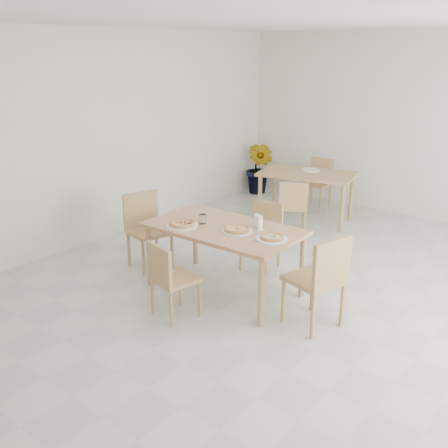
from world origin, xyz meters
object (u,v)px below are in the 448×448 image
Objects in this scene: chair_east at (321,276)px; pizza_mushroom at (272,237)px; chair_south at (169,275)px; chair_west at (146,225)px; plate_empty at (311,170)px; main_table at (224,233)px; chair_back_s at (293,204)px; chair_north at (263,230)px; pizza_pepperoni at (182,223)px; tumbler_b at (261,223)px; napkin_holder at (258,222)px; potted_plant at (260,168)px; second_table at (307,178)px; plate_mushroom at (272,239)px; chair_back_n at (319,179)px; plate_margherita at (237,231)px; pizza_margherita at (237,229)px; plate_pepperoni at (182,225)px; tumbler_a at (202,219)px.

chair_east is 0.63m from pizza_mushroom.
chair_west reaches higher than chair_south.
chair_west is 2.97m from plate_empty.
main_table is 1.83× the size of chair_west.
main_table is 2.07× the size of chair_back_s.
chair_north reaches higher than plate_empty.
pizza_pepperoni reaches higher than plate_empty.
tumbler_b is 0.04m from napkin_holder.
second_table is at bearing -29.17° from potted_plant.
tumbler_b reaches higher than main_table.
chair_back_n is at bearing 111.98° from plate_mushroom.
chair_east is 1.01m from plate_margherita.
pizza_margherita is 2.89m from second_table.
chair_back_s reaches higher than plate_empty.
chair_back_s is at bearing 90.66° from pizza_pepperoni.
pizza_mushroom reaches higher than plate_pepperoni.
chair_west is 1.13× the size of chair_back_s.
tumbler_b is at bearing 78.80° from chair_back_s.
chair_back_n is (-1.40, 3.48, -0.29)m from plate_mushroom.
pizza_mushroom is (0.97, 0.26, 0.02)m from plate_pepperoni.
chair_east is 4.82m from potted_plant.
plate_margherita is 3.03m from plate_empty.
chair_south is 0.70m from pizza_pepperoni.
second_table is 1.91× the size of chair_back_n.
plate_mushroom and plate_pepperoni have the same top height.
plate_empty is at bearing 131.57° from napkin_holder.
tumbler_a is (-0.46, -0.02, 0.02)m from pizza_margherita.
plate_mushroom reaches higher than second_table.
pizza_mushroom is at bearing -91.79° from plate_mushroom.
chair_north is at bearing 142.37° from napkin_holder.
pizza_margherita is at bearing 2.56° from tumbler_a.
plate_margherita is 0.02m from pizza_margherita.
pizza_mushroom is at bearing -117.82° from chair_south.
chair_east reaches higher than pizza_mushroom.
potted_plant is at bearing 126.73° from pizza_mushroom.
pizza_mushroom is at bearing 4.09° from plate_margherita.
chair_back_n is at bearing 8.42° from chair_west.
tumbler_a is at bearing -74.44° from chair_east.
pizza_margherita is 0.41m from pizza_mushroom.
chair_west is 0.99m from tumbler_a.
chair_north is at bearing 75.20° from plate_pepperoni.
chair_north is at bearing 128.85° from plate_mushroom.
second_table is (-0.24, 3.00, -0.12)m from pizza_pepperoni.
chair_east is 0.98× the size of potted_plant.
pizza_margherita is 0.39× the size of chair_back_s.
napkin_holder reaches higher than pizza_pepperoni.
plate_margherita is 1.02× the size of plate_mushroom.
main_table is at bearing -81.00° from chair_south.
second_table is at bearing -79.76° from plate_empty.
plate_pepperoni is at bearing -158.10° from plate_margherita.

